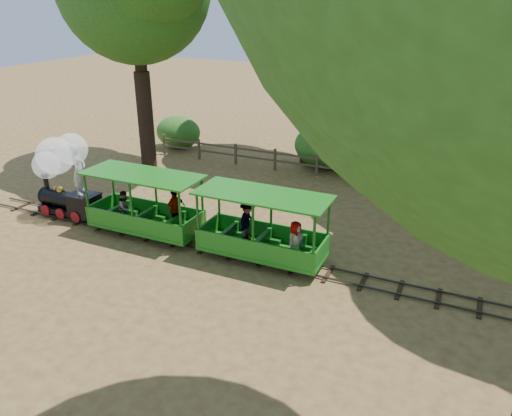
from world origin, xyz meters
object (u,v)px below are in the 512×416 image
at_px(carriage_front, 147,212).
at_px(carriage_rear, 263,234).
at_px(fence, 339,167).
at_px(locomotive, 62,169).

height_order(carriage_front, carriage_rear, same).
relative_size(carriage_rear, fence, 0.22).
bearing_deg(carriage_front, fence, 62.45).
xyz_separation_m(carriage_front, fence, (4.18, 8.01, -0.25)).
height_order(carriage_rear, fence, carriage_rear).
xyz_separation_m(carriage_front, carriage_rear, (4.11, 0.04, 0.02)).
bearing_deg(locomotive, carriage_rear, -0.30).
bearing_deg(locomotive, fence, 45.67).
distance_m(locomotive, carriage_front, 3.69).
bearing_deg(carriage_rear, carriage_front, -179.48).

